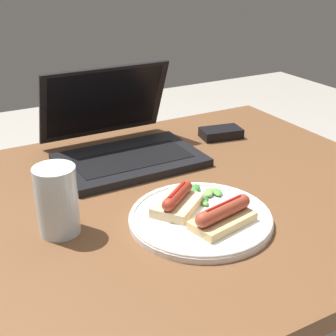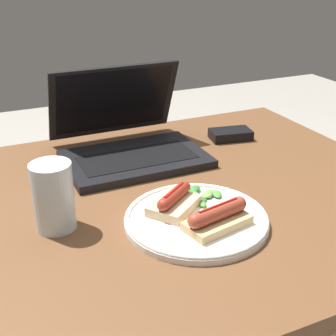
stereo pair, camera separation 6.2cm
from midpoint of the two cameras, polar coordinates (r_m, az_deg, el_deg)
desk at (r=0.98m, az=-1.32°, el=-6.79°), size 1.01×0.81×0.71m
laptop at (r=1.10m, az=-7.20°, el=3.09°), size 0.32×0.29×0.20m
plate at (r=0.84m, az=1.88°, el=-6.11°), size 0.26×0.26×0.02m
sausage_toast_left at (r=0.85m, az=-0.98°, el=-4.18°), size 0.12×0.11×0.04m
sausage_toast_middle at (r=0.81m, az=4.54°, el=-5.83°), size 0.13×0.08×0.04m
salad_pile at (r=0.91m, az=2.34°, el=-3.15°), size 0.07×0.09×0.01m
drinking_glass at (r=0.82m, az=-15.51°, el=-3.88°), size 0.07×0.07×0.12m
external_drive at (r=1.23m, az=5.04°, el=4.26°), size 0.11×0.08×0.02m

